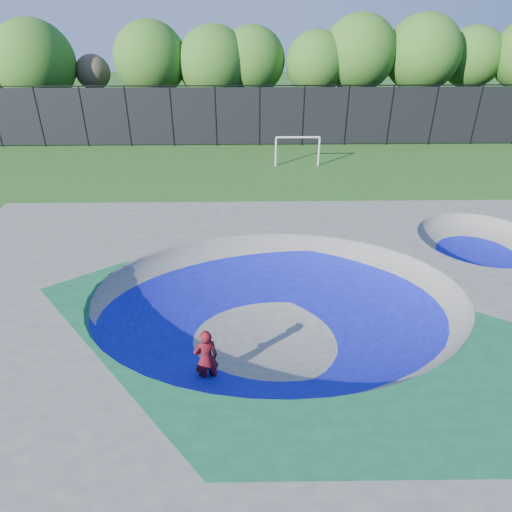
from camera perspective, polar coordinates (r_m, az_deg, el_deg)
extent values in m
plane|color=#235216|center=(14.11, 2.66, -9.87)|extent=(120.00, 120.00, 0.00)
cube|color=gray|center=(13.65, 2.73, -7.43)|extent=(22.00, 14.00, 1.50)
imported|color=red|center=(12.06, -6.25, -12.62)|extent=(0.75, 0.62, 1.77)
cube|color=black|center=(12.64, -6.03, -15.52)|extent=(0.81, 0.46, 0.05)
cylinder|color=silver|center=(28.52, 2.51, 12.89)|extent=(0.12, 0.12, 1.75)
cylinder|color=silver|center=(28.80, 7.87, 12.81)|extent=(0.12, 0.12, 1.75)
cylinder|color=silver|center=(28.40, 5.28, 14.56)|extent=(2.63, 0.12, 0.12)
cylinder|color=black|center=(35.59, -25.45, 15.39)|extent=(0.09, 0.09, 4.00)
cylinder|color=black|center=(34.51, -20.73, 15.93)|extent=(0.09, 0.09, 4.00)
cylinder|color=black|center=(33.66, -15.72, 16.39)|extent=(0.09, 0.09, 4.00)
cylinder|color=black|center=(33.06, -10.46, 16.75)|extent=(0.09, 0.09, 4.00)
cylinder|color=black|center=(32.73, -5.04, 16.97)|extent=(0.09, 0.09, 4.00)
cylinder|color=black|center=(32.67, 0.46, 17.06)|extent=(0.09, 0.09, 4.00)
cylinder|color=black|center=(32.88, 5.93, 16.99)|extent=(0.09, 0.09, 4.00)
cylinder|color=black|center=(33.37, 11.28, 16.79)|extent=(0.09, 0.09, 4.00)
cylinder|color=black|center=(34.11, 16.43, 16.46)|extent=(0.09, 0.09, 4.00)
cylinder|color=black|center=(35.09, 21.30, 16.03)|extent=(0.09, 0.09, 4.00)
cylinder|color=black|center=(36.30, 25.85, 15.53)|extent=(0.09, 0.09, 4.00)
cube|color=black|center=(32.67, 0.46, 17.06)|extent=(48.00, 0.03, 3.80)
cylinder|color=black|center=(32.30, 0.48, 20.53)|extent=(48.00, 0.08, 0.08)
cylinder|color=#4C3A26|center=(41.56, -29.34, 15.53)|extent=(0.44, 0.44, 3.11)
cylinder|color=#4C3A26|center=(40.27, -24.86, 15.97)|extent=(0.44, 0.44, 2.81)
sphere|color=#2F661A|center=(39.76, -26.01, 20.99)|extent=(5.91, 5.91, 5.91)
cylinder|color=#4C3A26|center=(40.05, -19.06, 17.14)|extent=(0.44, 0.44, 3.05)
sphere|color=brown|center=(39.65, -19.71, 20.82)|extent=(2.60, 2.60, 2.60)
cylinder|color=#4C3A26|center=(38.02, -12.45, 17.52)|extent=(0.44, 0.44, 3.18)
sphere|color=#2F661A|center=(37.50, -13.08, 22.89)|extent=(5.34, 5.34, 5.34)
cylinder|color=#4C3A26|center=(37.57, -5.08, 17.67)|extent=(0.44, 0.44, 2.86)
sphere|color=#2F661A|center=(37.04, -5.33, 22.89)|extent=(5.36, 5.36, 5.36)
cylinder|color=#4C3A26|center=(38.03, -0.50, 18.10)|extent=(0.44, 0.44, 3.09)
sphere|color=#2F661A|center=(37.52, -0.53, 23.24)|extent=(5.02, 5.02, 5.02)
cylinder|color=#4C3A26|center=(37.50, 7.20, 17.84)|extent=(0.44, 0.44, 3.24)
sphere|color=#2F661A|center=(37.00, 7.54, 22.87)|extent=(4.52, 4.52, 4.52)
cylinder|color=#4C3A26|center=(38.27, 12.12, 17.85)|extent=(0.44, 0.44, 3.47)
sphere|color=#2F661A|center=(37.74, 12.76, 23.50)|extent=(5.51, 5.51, 5.51)
cylinder|color=#4C3A26|center=(39.35, 19.14, 17.25)|extent=(0.44, 0.44, 3.46)
sphere|color=#2F661A|center=(38.84, 20.12, 22.70)|extent=(5.53, 5.53, 5.53)
cylinder|color=#4C3A26|center=(41.62, 24.42, 16.90)|extent=(0.44, 0.44, 3.48)
sphere|color=#2F661A|center=(41.17, 25.46, 21.52)|extent=(4.52, 4.52, 4.52)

